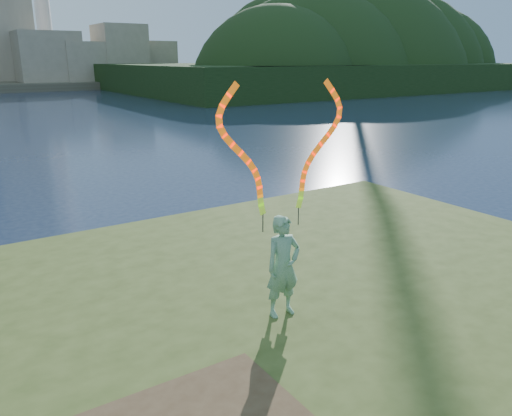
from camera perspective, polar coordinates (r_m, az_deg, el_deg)
ground at (r=9.40m, az=-3.71°, el=-14.58°), size 320.00×320.00×0.00m
grassy_knoll at (r=7.62m, az=5.34°, el=-19.90°), size 20.00×18.00×0.80m
wooded_hill at (r=92.39m, az=10.58°, el=13.55°), size 78.00×50.00×63.00m
woman_with_ribbons at (r=7.95m, az=3.08°, el=-2.97°), size 2.08×0.43×4.08m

